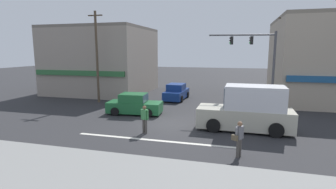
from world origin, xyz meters
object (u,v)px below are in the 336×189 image
(sedan_approaching_near, at_px, (176,92))
(pedestrian_foreground_with_bag, at_px, (239,137))
(utility_pole_far_right, at_px, (284,58))
(pedestrian_mid_crossing, at_px, (145,118))
(utility_pole_near_left, at_px, (97,56))
(sedan_crossing_rightbound, at_px, (135,105))
(traffic_light_mast, at_px, (260,59))
(box_truck_crossing_center, at_px, (248,110))

(sedan_approaching_near, height_order, pedestrian_foreground_with_bag, pedestrian_foreground_with_bag)
(utility_pole_far_right, height_order, pedestrian_foreground_with_bag, utility_pole_far_right)
(sedan_approaching_near, relative_size, pedestrian_mid_crossing, 2.49)
(sedan_approaching_near, height_order, pedestrian_mid_crossing, pedestrian_mid_crossing)
(utility_pole_far_right, xyz_separation_m, sedan_approaching_near, (-9.77, -0.66, -3.46))
(utility_pole_near_left, distance_m, pedestrian_foreground_with_bag, 16.51)
(sedan_crossing_rightbound, relative_size, sedan_approaching_near, 1.01)
(traffic_light_mast, distance_m, pedestrian_foreground_with_bag, 9.66)
(traffic_light_mast, relative_size, sedan_crossing_rightbound, 1.47)
(traffic_light_mast, height_order, sedan_approaching_near, traffic_light_mast)
(pedestrian_mid_crossing, bearing_deg, sedan_crossing_rightbound, 119.06)
(sedan_crossing_rightbound, bearing_deg, traffic_light_mast, 15.29)
(utility_pole_near_left, height_order, pedestrian_foreground_with_bag, utility_pole_near_left)
(pedestrian_foreground_with_bag, bearing_deg, sedan_approaching_near, 114.47)
(utility_pole_near_left, height_order, sedan_crossing_rightbound, utility_pole_near_left)
(traffic_light_mast, relative_size, box_truck_crossing_center, 1.10)
(traffic_light_mast, xyz_separation_m, sedan_crossing_rightbound, (-9.12, -2.49, -3.46))
(sedan_approaching_near, bearing_deg, pedestrian_mid_crossing, -86.32)
(sedan_crossing_rightbound, bearing_deg, pedestrian_foreground_with_bag, -40.09)
(traffic_light_mast, xyz_separation_m, box_truck_crossing_center, (-0.89, -4.62, -2.92))
(utility_pole_far_right, bearing_deg, box_truck_crossing_center, -108.92)
(box_truck_crossing_center, bearing_deg, sedan_approaching_near, 126.44)
(utility_pole_near_left, height_order, box_truck_crossing_center, utility_pole_near_left)
(utility_pole_near_left, height_order, utility_pole_far_right, utility_pole_near_left)
(sedan_approaching_near, bearing_deg, sedan_crossing_rightbound, -104.35)
(sedan_approaching_near, bearing_deg, box_truck_crossing_center, -53.56)
(utility_pole_far_right, distance_m, sedan_approaching_near, 10.39)
(traffic_light_mast, distance_m, sedan_approaching_near, 9.20)
(sedan_crossing_rightbound, bearing_deg, utility_pole_near_left, 145.66)
(pedestrian_foreground_with_bag, xyz_separation_m, pedestrian_mid_crossing, (-5.30, 2.14, -0.00))
(sedan_crossing_rightbound, xyz_separation_m, pedestrian_foreground_with_bag, (7.73, -6.51, 0.24))
(utility_pole_near_left, relative_size, pedestrian_foreground_with_bag, 4.98)
(utility_pole_far_right, height_order, pedestrian_mid_crossing, utility_pole_far_right)
(sedan_crossing_rightbound, xyz_separation_m, pedestrian_mid_crossing, (2.43, -4.37, 0.24))
(utility_pole_far_right, height_order, traffic_light_mast, utility_pole_far_right)
(box_truck_crossing_center, relative_size, sedan_approaching_near, 1.35)
(utility_pole_far_right, xyz_separation_m, pedestrian_foreground_with_bag, (-3.76, -13.87, -3.22))
(utility_pole_near_left, xyz_separation_m, box_truck_crossing_center, (13.25, -5.55, -3.06))
(utility_pole_near_left, bearing_deg, pedestrian_foreground_with_bag, -37.93)
(box_truck_crossing_center, bearing_deg, sedan_crossing_rightbound, 165.53)
(traffic_light_mast, bearing_deg, sedan_crossing_rightbound, -164.71)
(sedan_crossing_rightbound, relative_size, pedestrian_mid_crossing, 2.53)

